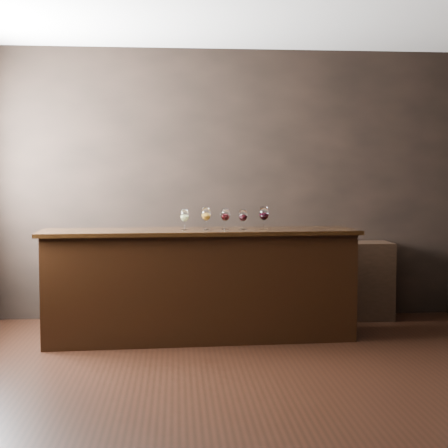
{
  "coord_description": "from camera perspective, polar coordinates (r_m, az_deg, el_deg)",
  "views": [
    {
      "loc": [
        -0.45,
        -4.27,
        1.42
      ],
      "look_at": [
        -0.02,
        1.31,
        1.04
      ],
      "focal_mm": 50.0,
      "sensor_mm": 36.0,
      "label": 1
    }
  ],
  "objects": [
    {
      "name": "glass_red_a",
      "position": [
        5.64,
        0.12,
        0.81
      ],
      "size": [
        0.08,
        0.08,
        0.19
      ],
      "color": "white",
      "rests_on": "bar_top"
    },
    {
      "name": "glass_amber",
      "position": [
        5.62,
        -1.66,
        0.88
      ],
      "size": [
        0.09,
        0.09,
        0.2
      ],
      "color": "white",
      "rests_on": "bar_top"
    },
    {
      "name": "glass_red_b",
      "position": [
        5.62,
        1.75,
        0.76
      ],
      "size": [
        0.08,
        0.08,
        0.19
      ],
      "color": "white",
      "rests_on": "bar_top"
    },
    {
      "name": "room_shell",
      "position": [
        4.41,
        -1.61,
        8.91
      ],
      "size": [
        5.02,
        4.52,
        2.81
      ],
      "color": "black",
      "rests_on": "ground"
    },
    {
      "name": "glass_red_c",
      "position": [
        5.64,
        3.68,
        0.93
      ],
      "size": [
        0.09,
        0.09,
        0.21
      ],
      "color": "white",
      "rests_on": "bar_top"
    },
    {
      "name": "bar_counter",
      "position": [
        5.67,
        -2.17,
        -5.72
      ],
      "size": [
        2.76,
        0.72,
        0.96
      ],
      "primitive_type": "cube",
      "rotation": [
        0.0,
        0.0,
        0.05
      ],
      "color": "black",
      "rests_on": "ground"
    },
    {
      "name": "bar_top",
      "position": [
        5.61,
        -2.18,
        -0.71
      ],
      "size": [
        2.85,
        0.78,
        0.04
      ],
      "primitive_type": "cube",
      "rotation": [
        0.0,
        0.0,
        0.05
      ],
      "color": "black",
      "rests_on": "bar_counter"
    },
    {
      "name": "back_bar_shelf",
      "position": [
        6.48,
        5.54,
        -5.24
      ],
      "size": [
        2.22,
        0.4,
        0.8
      ],
      "primitive_type": "cube",
      "color": "black",
      "rests_on": "ground"
    },
    {
      "name": "glass_white",
      "position": [
        5.59,
        -3.63,
        0.75
      ],
      "size": [
        0.08,
        0.08,
        0.19
      ],
      "color": "white",
      "rests_on": "bar_top"
    },
    {
      "name": "ground",
      "position": [
        4.53,
        1.54,
        -14.44
      ],
      "size": [
        5.0,
        5.0,
        0.0
      ],
      "primitive_type": "plane",
      "color": "black",
      "rests_on": "ground"
    }
  ]
}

